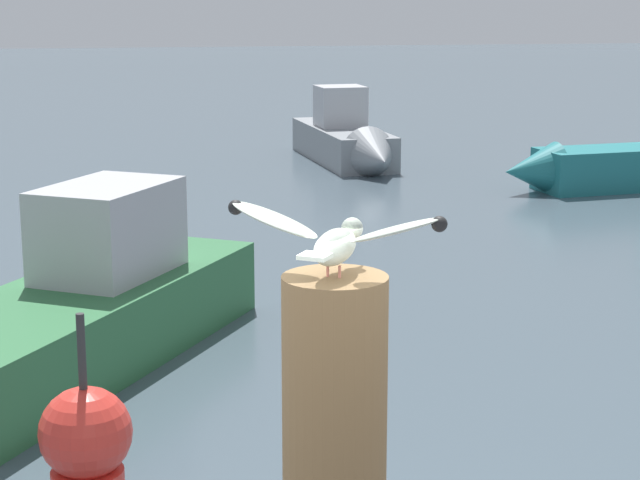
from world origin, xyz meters
The scene contains 5 objects.
mooring_post centered at (0.26, -0.26, 1.82)m, with size 0.31×0.31×1.12m, color brown.
seagull centered at (0.26, -0.26, 2.49)m, with size 0.60×0.44×0.20m.
boat_green centered at (-1.04, 5.76, 0.46)m, with size 3.73×5.08×1.71m.
boat_grey centered at (3.71, 16.95, 0.42)m, with size 1.41×4.40×1.52m.
channel_buoy centered at (-0.62, 3.17, 0.48)m, with size 0.56×0.56×1.33m.
Camera 1 is at (-0.31, -3.30, 3.17)m, focal length 63.62 mm.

